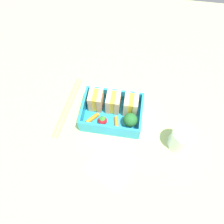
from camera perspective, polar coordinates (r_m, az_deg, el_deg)
ground_plane at (r=65.56cm, az=0.00°, el=-1.59°), size 120.00×120.00×2.00cm
bento_tray at (r=64.14cm, az=0.00°, el=-0.92°), size 16.93×12.23×1.20cm
bento_rim at (r=61.80cm, az=0.00°, el=0.26°), size 16.93×12.23×4.16cm
sandwich_left at (r=62.79cm, az=-4.23°, el=3.13°), size 3.82×4.69×5.99cm
sandwich_center_left at (r=62.21cm, az=0.33°, el=2.54°), size 3.82×4.69×5.99cm
sandwich_center at (r=62.03cm, az=4.94°, el=1.92°), size 3.82×4.69×5.99cm
carrot_stick_far_left at (r=62.63cm, az=-5.15°, el=-1.63°), size 3.66×4.03×1.17cm
strawberry_far_left at (r=61.17cm, az=-2.50°, el=-2.21°), size 2.60×2.60×3.20cm
carrot_stick_left at (r=61.82cm, az=1.17°, el=-2.71°), size 1.77×3.65×1.11cm
broccoli_floret at (r=60.09cm, az=4.82°, el=-2.10°), size 3.97×3.97×4.62cm
chopstick_pair at (r=67.44cm, az=-11.48°, el=1.59°), size 4.23×21.25×0.70cm
drinking_glass at (r=60.56cm, az=17.54°, el=-6.68°), size 5.79×5.79×7.10cm
folded_napkin at (r=59.06cm, az=-0.24°, el=-13.41°), size 13.91×13.87×0.40cm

